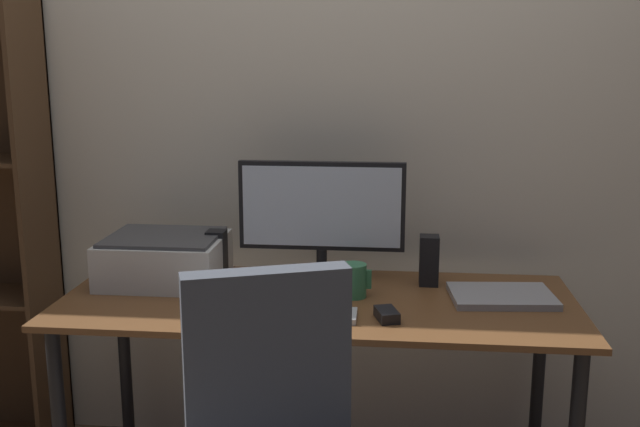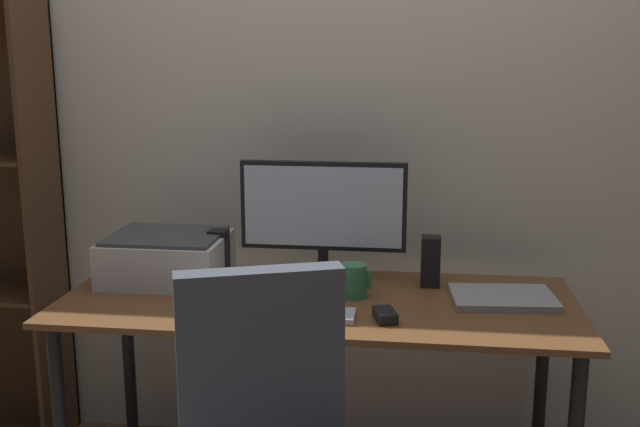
# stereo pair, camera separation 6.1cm
# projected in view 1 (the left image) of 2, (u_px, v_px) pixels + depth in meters

# --- Properties ---
(back_wall) EXTENTS (6.40, 0.10, 2.60)m
(back_wall) POSITION_uv_depth(u_px,v_px,m) (332.00, 111.00, 2.72)
(back_wall) COLOR beige
(back_wall) RESTS_ON ground
(desk) EXTENTS (1.64, 0.67, 0.74)m
(desk) POSITION_uv_depth(u_px,v_px,m) (318.00, 324.00, 2.37)
(desk) COLOR brown
(desk) RESTS_ON ground
(monitor) EXTENTS (0.56, 0.20, 0.41)m
(monitor) POSITION_uv_depth(u_px,v_px,m) (322.00, 213.00, 2.49)
(monitor) COLOR black
(monitor) RESTS_ON desk
(keyboard) EXTENTS (0.29, 0.11, 0.02)m
(keyboard) POSITION_uv_depth(u_px,v_px,m) (308.00, 315.00, 2.18)
(keyboard) COLOR #B7BABC
(keyboard) RESTS_ON desk
(mouse) EXTENTS (0.08, 0.11, 0.03)m
(mouse) POSITION_uv_depth(u_px,v_px,m) (387.00, 315.00, 2.16)
(mouse) COLOR black
(mouse) RESTS_ON desk
(coffee_mug) EXTENTS (0.10, 0.08, 0.11)m
(coffee_mug) POSITION_uv_depth(u_px,v_px,m) (354.00, 280.00, 2.36)
(coffee_mug) COLOR #387F51
(coffee_mug) RESTS_ON desk
(laptop) EXTENTS (0.34, 0.26, 0.02)m
(laptop) POSITION_uv_depth(u_px,v_px,m) (502.00, 296.00, 2.34)
(laptop) COLOR #99999E
(laptop) RESTS_ON desk
(speaker_left) EXTENTS (0.06, 0.07, 0.17)m
(speaker_left) POSITION_uv_depth(u_px,v_px,m) (217.00, 255.00, 2.55)
(speaker_left) COLOR black
(speaker_left) RESTS_ON desk
(speaker_right) EXTENTS (0.06, 0.07, 0.17)m
(speaker_right) POSITION_uv_depth(u_px,v_px,m) (429.00, 260.00, 2.48)
(speaker_right) COLOR black
(speaker_right) RESTS_ON desk
(printer) EXTENTS (0.40, 0.34, 0.16)m
(printer) POSITION_uv_depth(u_px,v_px,m) (165.00, 258.00, 2.52)
(printer) COLOR silver
(printer) RESTS_ON desk
(paper_sheet) EXTENTS (0.24, 0.32, 0.00)m
(paper_sheet) POSITION_uv_depth(u_px,v_px,m) (226.00, 317.00, 2.18)
(paper_sheet) COLOR white
(paper_sheet) RESTS_ON desk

